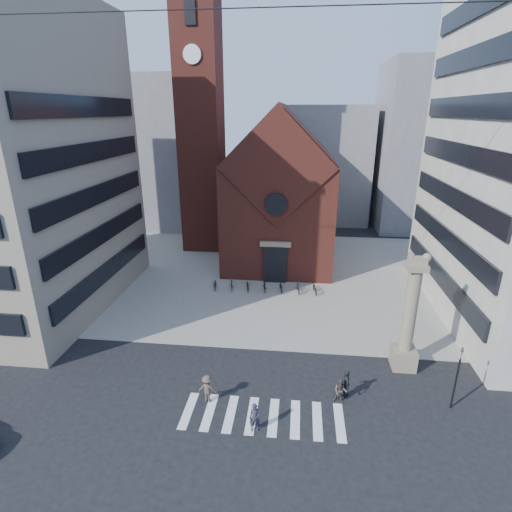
# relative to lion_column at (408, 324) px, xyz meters

# --- Properties ---
(ground) EXTENTS (120.00, 120.00, 0.00)m
(ground) POSITION_rel_lion_column_xyz_m (-10.01, -3.00, -3.46)
(ground) COLOR black
(ground) RESTS_ON ground
(piazza) EXTENTS (46.00, 30.00, 0.05)m
(piazza) POSITION_rel_lion_column_xyz_m (-10.01, 16.00, -3.43)
(piazza) COLOR #9C968E
(piazza) RESTS_ON ground
(zebra_crossing) EXTENTS (10.20, 3.20, 0.01)m
(zebra_crossing) POSITION_rel_lion_column_xyz_m (-9.46, -6.00, -3.45)
(zebra_crossing) COLOR white
(zebra_crossing) RESTS_ON ground
(church) EXTENTS (12.00, 16.65, 18.00)m
(church) POSITION_rel_lion_column_xyz_m (-10.01, 22.04, 4.53)
(church) COLOR maroon
(church) RESTS_ON ground
(campanile) EXTENTS (5.50, 5.50, 31.20)m
(campanile) POSITION_rel_lion_column_xyz_m (-20.01, 25.00, 12.28)
(campanile) COLOR maroon
(campanile) RESTS_ON ground
(bg_block_left) EXTENTS (16.00, 14.00, 22.00)m
(bg_block_left) POSITION_rel_lion_column_xyz_m (-30.01, 37.00, 7.54)
(bg_block_left) COLOR gray
(bg_block_left) RESTS_ON ground
(bg_block_mid) EXTENTS (14.00, 12.00, 18.00)m
(bg_block_mid) POSITION_rel_lion_column_xyz_m (-4.01, 42.00, 5.54)
(bg_block_mid) COLOR gray
(bg_block_mid) RESTS_ON ground
(bg_block_right) EXTENTS (16.00, 14.00, 24.00)m
(bg_block_right) POSITION_rel_lion_column_xyz_m (11.99, 39.00, 8.54)
(bg_block_right) COLOR gray
(bg_block_right) RESTS_ON ground
(lion_column) EXTENTS (1.63, 1.60, 8.68)m
(lion_column) POSITION_rel_lion_column_xyz_m (0.00, 0.00, 0.00)
(lion_column) COLOR gray
(lion_column) RESTS_ON ground
(traffic_light) EXTENTS (0.13, 0.16, 4.30)m
(traffic_light) POSITION_rel_lion_column_xyz_m (1.99, -4.00, -1.17)
(traffic_light) COLOR black
(traffic_light) RESTS_ON ground
(pedestrian_0) EXTENTS (0.74, 0.57, 1.80)m
(pedestrian_0) POSITION_rel_lion_column_xyz_m (-9.79, -7.15, -2.56)
(pedestrian_0) COLOR #2B2939
(pedestrian_0) RESTS_ON ground
(pedestrian_1) EXTENTS (0.92, 0.78, 1.65)m
(pedestrian_1) POSITION_rel_lion_column_xyz_m (-4.78, -4.21, -2.63)
(pedestrian_1) COLOR #4D3F3D
(pedestrian_1) RESTS_ON ground
(pedestrian_2) EXTENTS (0.59, 1.16, 1.91)m
(pedestrian_2) POSITION_rel_lion_column_xyz_m (-4.37, -3.68, -2.50)
(pedestrian_2) COLOR #292B32
(pedestrian_2) RESTS_ON ground
(pedestrian_3) EXTENTS (1.24, 0.76, 1.87)m
(pedestrian_3) POSITION_rel_lion_column_xyz_m (-13.00, -5.02, -2.52)
(pedestrian_3) COLOR brown
(pedestrian_3) RESTS_ON ground
(scooter_0) EXTENTS (0.94, 1.96, 0.99)m
(scooter_0) POSITION_rel_lion_column_xyz_m (-15.98, 11.58, -2.91)
(scooter_0) COLOR black
(scooter_0) RESTS_ON piazza
(scooter_1) EXTENTS (0.79, 1.88, 1.10)m
(scooter_1) POSITION_rel_lion_column_xyz_m (-14.30, 11.58, -2.86)
(scooter_1) COLOR black
(scooter_1) RESTS_ON piazza
(scooter_2) EXTENTS (0.94, 1.96, 0.99)m
(scooter_2) POSITION_rel_lion_column_xyz_m (-12.61, 11.58, -2.91)
(scooter_2) COLOR black
(scooter_2) RESTS_ON piazza
(scooter_3) EXTENTS (0.79, 1.88, 1.10)m
(scooter_3) POSITION_rel_lion_column_xyz_m (-10.92, 11.58, -2.86)
(scooter_3) COLOR black
(scooter_3) RESTS_ON piazza
(scooter_4) EXTENTS (0.94, 1.96, 0.99)m
(scooter_4) POSITION_rel_lion_column_xyz_m (-9.23, 11.58, -2.91)
(scooter_4) COLOR black
(scooter_4) RESTS_ON piazza
(scooter_5) EXTENTS (0.79, 1.88, 1.10)m
(scooter_5) POSITION_rel_lion_column_xyz_m (-7.54, 11.58, -2.86)
(scooter_5) COLOR black
(scooter_5) RESTS_ON piazza
(scooter_6) EXTENTS (0.94, 1.96, 0.99)m
(scooter_6) POSITION_rel_lion_column_xyz_m (-5.86, 11.58, -2.91)
(scooter_6) COLOR black
(scooter_6) RESTS_ON piazza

